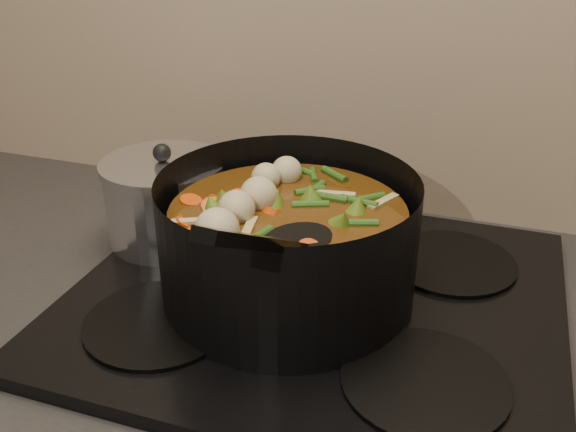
% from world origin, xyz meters
% --- Properties ---
extents(stovetop, '(0.62, 0.54, 0.03)m').
position_xyz_m(stovetop, '(0.00, 1.93, 0.92)').
color(stovetop, black).
rests_on(stovetop, counter).
extents(stockpot, '(0.40, 0.48, 0.24)m').
position_xyz_m(stockpot, '(-0.03, 1.92, 1.00)').
color(stockpot, black).
rests_on(stockpot, stovetop).
extents(saucepan, '(0.18, 0.18, 0.15)m').
position_xyz_m(saucepan, '(-0.25, 2.00, 0.99)').
color(saucepan, silver).
rests_on(saucepan, stovetop).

